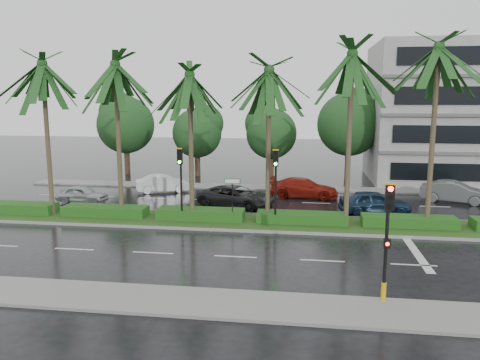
# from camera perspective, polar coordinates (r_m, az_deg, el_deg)

# --- Properties ---
(ground) EXTENTS (120.00, 120.00, 0.00)m
(ground) POSITION_cam_1_polar(r_m,az_deg,el_deg) (26.84, 1.03, -5.84)
(ground) COLOR black
(ground) RESTS_ON ground
(near_sidewalk) EXTENTS (40.00, 2.40, 0.12)m
(near_sidewalk) POSITION_cam_1_polar(r_m,az_deg,el_deg) (17.33, -3.16, -14.76)
(near_sidewalk) COLOR gray
(near_sidewalk) RESTS_ON ground
(far_sidewalk) EXTENTS (40.00, 2.00, 0.12)m
(far_sidewalk) POSITION_cam_1_polar(r_m,az_deg,el_deg) (38.45, 3.18, -0.92)
(far_sidewalk) COLOR gray
(far_sidewalk) RESTS_ON ground
(median) EXTENTS (36.00, 4.00, 0.15)m
(median) POSITION_cam_1_polar(r_m,az_deg,el_deg) (27.77, 1.28, -5.13)
(median) COLOR gray
(median) RESTS_ON ground
(hedge) EXTENTS (35.20, 1.40, 0.60)m
(hedge) POSITION_cam_1_polar(r_m,az_deg,el_deg) (27.68, 1.28, -4.39)
(hedge) COLOR #1F4915
(hedge) RESTS_ON median
(lane_markings) EXTENTS (34.00, 13.06, 0.01)m
(lane_markings) POSITION_cam_1_polar(r_m,az_deg,el_deg) (26.25, 7.55, -6.28)
(lane_markings) COLOR silver
(lane_markings) RESTS_ON ground
(palm_row) EXTENTS (26.30, 4.20, 10.64)m
(palm_row) POSITION_cam_1_polar(r_m,az_deg,el_deg) (27.04, -1.34, 12.73)
(palm_row) COLOR #463A28
(palm_row) RESTS_ON median
(signal_near) EXTENTS (0.34, 0.45, 4.36)m
(signal_near) POSITION_cam_1_polar(r_m,az_deg,el_deg) (17.19, 17.48, -6.72)
(signal_near) COLOR black
(signal_near) RESTS_ON near_sidewalk
(signal_median_left) EXTENTS (0.34, 0.42, 4.36)m
(signal_median_left) POSITION_cam_1_polar(r_m,az_deg,el_deg) (27.23, -7.26, 0.78)
(signal_median_left) COLOR black
(signal_median_left) RESTS_ON median
(signal_median_right) EXTENTS (0.34, 0.42, 4.36)m
(signal_median_right) POSITION_cam_1_polar(r_m,az_deg,el_deg) (26.34, 4.37, 0.52)
(signal_median_right) COLOR black
(signal_median_right) RESTS_ON median
(street_sign) EXTENTS (0.95, 0.09, 2.60)m
(street_sign) POSITION_cam_1_polar(r_m,az_deg,el_deg) (26.94, -0.95, -1.13)
(street_sign) COLOR black
(street_sign) RESTS_ON median
(bg_trees) EXTENTS (33.08, 5.72, 8.26)m
(bg_trees) POSITION_cam_1_polar(r_m,az_deg,el_deg) (43.43, 3.47, 6.63)
(bg_trees) COLOR #3D321B
(bg_trees) RESTS_ON ground
(building) EXTENTS (16.00, 10.00, 12.00)m
(building) POSITION_cam_1_polar(r_m,az_deg,el_deg) (45.83, 25.82, 7.34)
(building) COLOR gray
(building) RESTS_ON ground
(car_silver) EXTENTS (1.62, 3.68, 1.23)m
(car_silver) POSITION_cam_1_polar(r_m,az_deg,el_deg) (34.80, -18.67, -1.66)
(car_silver) COLOR #AFB2B7
(car_silver) RESTS_ON ground
(car_white) EXTENTS (2.87, 4.43, 1.38)m
(car_white) POSITION_cam_1_polar(r_m,az_deg,el_deg) (37.25, -9.36, -0.41)
(car_white) COLOR silver
(car_white) RESTS_ON ground
(car_darkgrey) EXTENTS (4.04, 5.79, 1.47)m
(car_darkgrey) POSITION_cam_1_polar(r_m,az_deg,el_deg) (31.58, -0.45, -2.06)
(car_darkgrey) COLOR black
(car_darkgrey) RESTS_ON ground
(car_red) EXTENTS (2.53, 5.22, 1.46)m
(car_red) POSITION_cam_1_polar(r_m,az_deg,el_deg) (34.99, 7.77, -0.97)
(car_red) COLOR maroon
(car_red) RESTS_ON ground
(car_blue) EXTENTS (2.26, 4.62, 1.52)m
(car_blue) POSITION_cam_1_polar(r_m,az_deg,el_deg) (30.96, 16.10, -2.65)
(car_blue) COLOR #162942
(car_blue) RESTS_ON ground
(car_grey) EXTENTS (3.04, 4.86, 1.51)m
(car_grey) POSITION_cam_1_polar(r_m,az_deg,el_deg) (36.43, 24.71, -1.33)
(car_grey) COLOR slate
(car_grey) RESTS_ON ground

